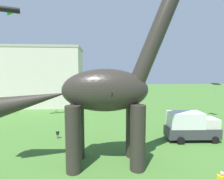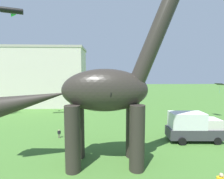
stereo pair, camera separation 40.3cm
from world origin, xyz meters
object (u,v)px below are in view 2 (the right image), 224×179
object	(u,v)px
dinosaur_sculpture	(104,90)
parked_box_truck	(193,126)
kite_drifting	(220,84)
kite_apex	(12,11)
kite_far_right	(117,92)
person_far_spectator	(59,133)

from	to	relation	value
dinosaur_sculpture	parked_box_truck	size ratio (longest dim) A/B	2.95
dinosaur_sculpture	kite_drifting	world-z (taller)	dinosaur_sculpture
parked_box_truck	kite_apex	world-z (taller)	kite_apex
kite_apex	kite_far_right	bearing A→B (deg)	-40.57
parked_box_truck	person_far_spectator	distance (m)	14.97
parked_box_truck	kite_drifting	bearing A→B (deg)	47.98
person_far_spectator	kite_apex	xyz separation A→B (m)	(-7.90, 6.33, 15.65)
kite_apex	kite_drifting	bearing A→B (deg)	3.03
kite_drifting	kite_apex	world-z (taller)	kite_apex
kite_drifting	kite_far_right	bearing A→B (deg)	-142.00
person_far_spectator	kite_drifting	world-z (taller)	kite_drifting
person_far_spectator	kite_drifting	bearing A→B (deg)	100.67
person_far_spectator	kite_far_right	world-z (taller)	kite_far_right
dinosaur_sculpture	kite_drifting	xyz separation A→B (m)	(18.82, 13.74, -0.35)
person_far_spectator	kite_apex	world-z (taller)	kite_apex
dinosaur_sculpture	kite_apex	world-z (taller)	dinosaur_sculpture
dinosaur_sculpture	kite_drifting	distance (m)	23.30
dinosaur_sculpture	person_far_spectator	bearing A→B (deg)	103.72
kite_drifting	kite_apex	xyz separation A→B (m)	(-31.97, -1.69, 10.55)
person_far_spectator	kite_drifting	distance (m)	25.89
parked_box_truck	kite_far_right	xyz separation A→B (m)	(-8.54, -4.46, 4.27)
dinosaur_sculpture	kite_apex	bearing A→B (deg)	108.63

